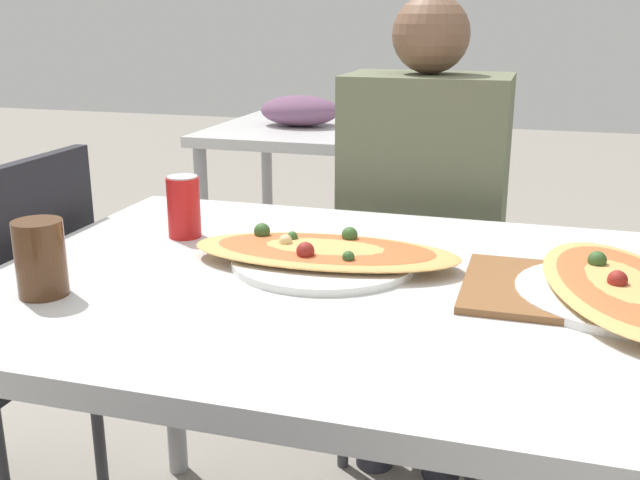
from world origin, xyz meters
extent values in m
cube|color=silver|center=(0.00, 0.00, 0.72)|extent=(1.14, 0.91, 0.04)
cylinder|color=#99999E|center=(-0.51, 0.40, 0.35)|extent=(0.05, 0.05, 0.70)
cylinder|color=#99999E|center=(0.51, 0.40, 0.35)|extent=(0.05, 0.05, 0.70)
cube|color=black|center=(0.07, 0.71, 0.45)|extent=(0.40, 0.40, 0.04)
cube|color=black|center=(0.07, 0.90, 0.68)|extent=(0.38, 0.03, 0.42)
cylinder|color=#38383D|center=(0.24, 0.54, 0.21)|extent=(0.03, 0.03, 0.43)
cylinder|color=#38383D|center=(-0.10, 0.54, 0.21)|extent=(0.03, 0.03, 0.43)
cylinder|color=#38383D|center=(0.24, 0.88, 0.21)|extent=(0.03, 0.03, 0.43)
cylinder|color=#38383D|center=(-0.10, 0.88, 0.21)|extent=(0.03, 0.03, 0.43)
cube|color=black|center=(-0.64, 0.09, 0.68)|extent=(0.03, 0.38, 0.42)
cylinder|color=#38383D|center=(-0.66, 0.26, 0.21)|extent=(0.03, 0.03, 0.43)
cylinder|color=#2D2D38|center=(0.16, 0.58, 0.23)|extent=(0.10, 0.10, 0.47)
cylinder|color=#2D2D38|center=(-0.02, 0.58, 0.23)|extent=(0.10, 0.10, 0.47)
cube|color=#60664C|center=(0.07, 0.68, 0.75)|extent=(0.40, 0.27, 0.56)
sphere|color=brown|center=(0.07, 0.68, 1.13)|extent=(0.19, 0.19, 0.19)
cylinder|color=white|center=(-0.01, 0.07, 0.75)|extent=(0.34, 0.34, 0.01)
ellipsoid|color=tan|center=(-0.01, 0.07, 0.76)|extent=(0.50, 0.24, 0.02)
ellipsoid|color=#D16033|center=(-0.01, 0.07, 0.77)|extent=(0.41, 0.20, 0.01)
sphere|color=#335928|center=(0.02, 0.13, 0.78)|extent=(0.03, 0.03, 0.03)
sphere|color=beige|center=(-0.09, 0.07, 0.78)|extent=(0.02, 0.02, 0.02)
sphere|color=#335928|center=(0.05, 0.01, 0.78)|extent=(0.02, 0.02, 0.02)
sphere|color=maroon|center=(-0.03, 0.02, 0.78)|extent=(0.03, 0.03, 0.03)
sphere|color=#335928|center=(-0.08, 0.10, 0.77)|extent=(0.02, 0.02, 0.02)
sphere|color=#335928|center=(-0.15, 0.11, 0.78)|extent=(0.03, 0.03, 0.03)
cylinder|color=red|center=(-0.33, 0.16, 0.80)|extent=(0.07, 0.07, 0.12)
cylinder|color=silver|center=(-0.33, 0.16, 0.86)|extent=(0.06, 0.06, 0.00)
cylinder|color=#4C2D19|center=(-0.40, -0.21, 0.80)|extent=(0.08, 0.08, 0.12)
cube|color=brown|center=(0.43, 0.03, 0.74)|extent=(0.39, 0.27, 0.01)
cylinder|color=white|center=(0.48, 0.03, 0.75)|extent=(0.32, 0.32, 0.01)
ellipsoid|color=tan|center=(0.48, 0.03, 0.76)|extent=(0.31, 0.50, 0.02)
ellipsoid|color=#D16033|center=(0.48, 0.03, 0.77)|extent=(0.26, 0.41, 0.01)
sphere|color=#335928|center=(0.45, 0.11, 0.78)|extent=(0.03, 0.03, 0.03)
sphere|color=maroon|center=(0.48, 0.01, 0.78)|extent=(0.03, 0.03, 0.03)
cube|color=silver|center=(-0.38, 1.71, 0.72)|extent=(1.10, 0.80, 0.04)
ellipsoid|color=#724C6B|center=(-0.60, 1.71, 0.80)|extent=(0.32, 0.24, 0.12)
cylinder|color=#99999E|center=(-0.88, 1.36, 0.35)|extent=(0.05, 0.05, 0.70)
cylinder|color=#99999E|center=(0.12, 1.36, 0.35)|extent=(0.05, 0.05, 0.70)
cylinder|color=#99999E|center=(-0.88, 2.06, 0.35)|extent=(0.05, 0.05, 0.70)
cylinder|color=#99999E|center=(0.12, 2.06, 0.35)|extent=(0.05, 0.05, 0.70)
camera|label=1|loc=(0.35, -1.16, 1.17)|focal=42.00mm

